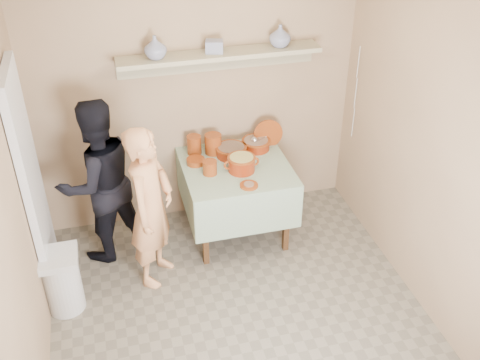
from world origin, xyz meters
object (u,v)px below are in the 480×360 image
object	(u,v)px
person_helper	(99,182)
trash_bin	(62,281)
cazuela_rice	(242,163)
person_cook	(151,208)
serving_table	(236,176)

from	to	relation	value
person_helper	trash_bin	distance (m)	0.90
cazuela_rice	person_cook	bearing A→B (deg)	-159.34
serving_table	person_cook	bearing A→B (deg)	-152.86
person_cook	cazuela_rice	world-z (taller)	person_cook
serving_table	trash_bin	world-z (taller)	serving_table
person_cook	serving_table	size ratio (longest dim) A/B	1.51
person_cook	serving_table	world-z (taller)	person_cook
cazuela_rice	person_helper	bearing A→B (deg)	174.36
person_cook	trash_bin	xyz separation A→B (m)	(-0.78, -0.20, -0.45)
serving_table	trash_bin	distance (m)	1.77
cazuela_rice	trash_bin	size ratio (longest dim) A/B	0.59
cazuela_rice	trash_bin	world-z (taller)	cazuela_rice
cazuela_rice	trash_bin	xyz separation A→B (m)	(-1.64, -0.53, -0.56)
cazuela_rice	serving_table	bearing A→B (deg)	104.59
cazuela_rice	trash_bin	bearing A→B (deg)	-162.26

